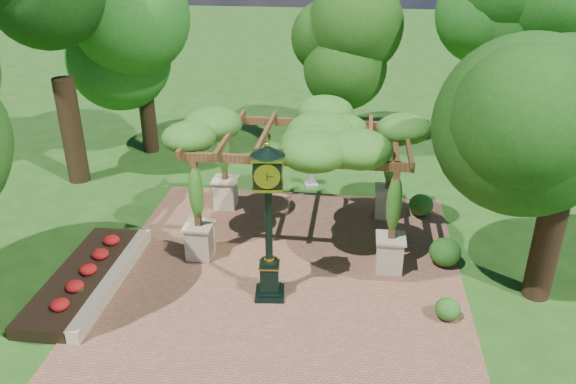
# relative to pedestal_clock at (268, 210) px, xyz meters

# --- Properties ---
(ground) EXTENTS (120.00, 120.00, 0.00)m
(ground) POSITION_rel_pedestal_clock_xyz_m (0.25, -0.53, -2.62)
(ground) COLOR #1E4714
(ground) RESTS_ON ground
(brick_plaza) EXTENTS (10.00, 12.00, 0.04)m
(brick_plaza) POSITION_rel_pedestal_clock_xyz_m (0.25, 0.47, -2.60)
(brick_plaza) COLOR brown
(brick_plaza) RESTS_ON ground
(border_wall) EXTENTS (0.35, 5.00, 0.40)m
(border_wall) POSITION_rel_pedestal_clock_xyz_m (-4.35, -0.03, -2.42)
(border_wall) COLOR #C6B793
(border_wall) RESTS_ON ground
(flower_bed) EXTENTS (1.50, 5.00, 0.36)m
(flower_bed) POSITION_rel_pedestal_clock_xyz_m (-5.25, -0.03, -2.44)
(flower_bed) COLOR red
(flower_bed) RESTS_ON ground
(pedestal_clock) EXTENTS (0.95, 0.95, 4.38)m
(pedestal_clock) POSITION_rel_pedestal_clock_xyz_m (0.00, 0.00, 0.00)
(pedestal_clock) COLOR black
(pedestal_clock) RESTS_ON brick_plaza
(pergola) EXTENTS (6.51, 4.14, 4.07)m
(pergola) POSITION_rel_pedestal_clock_xyz_m (0.44, 3.38, 0.72)
(pergola) COLOR beige
(pergola) RESTS_ON brick_plaza
(sundial) EXTENTS (0.60, 0.60, 0.87)m
(sundial) POSITION_rel_pedestal_clock_xyz_m (0.50, 7.28, -2.24)
(sundial) COLOR #989890
(sundial) RESTS_ON ground
(shrub_front) EXTENTS (0.67, 0.67, 0.58)m
(shrub_front) POSITION_rel_pedestal_clock_xyz_m (4.59, -0.43, -2.29)
(shrub_front) COLOR #235819
(shrub_front) RESTS_ON brick_plaza
(shrub_mid) EXTENTS (1.12, 1.12, 0.82)m
(shrub_mid) POSITION_rel_pedestal_clock_xyz_m (4.84, 2.13, -2.17)
(shrub_mid) COLOR #205317
(shrub_mid) RESTS_ON brick_plaza
(shrub_back) EXTENTS (1.02, 1.02, 0.74)m
(shrub_back) POSITION_rel_pedestal_clock_xyz_m (4.43, 5.24, -2.21)
(shrub_back) COLOR #285F1B
(shrub_back) RESTS_ON brick_plaza
(tree_west_far) EXTENTS (4.55, 4.55, 7.29)m
(tree_west_far) POSITION_rel_pedestal_clock_xyz_m (-6.84, 10.11, 2.39)
(tree_west_far) COLOR black
(tree_west_far) RESTS_ON ground
(tree_north) EXTENTS (3.75, 3.75, 6.23)m
(tree_north) POSITION_rel_pedestal_clock_xyz_m (1.19, 12.56, 1.66)
(tree_north) COLOR #302013
(tree_north) RESTS_ON ground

